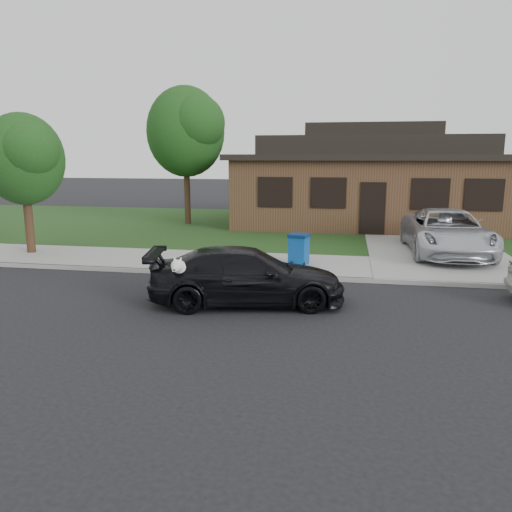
# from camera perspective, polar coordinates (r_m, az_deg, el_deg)

# --- Properties ---
(ground) EXTENTS (120.00, 120.00, 0.00)m
(ground) POSITION_cam_1_polar(r_m,az_deg,el_deg) (10.74, -6.34, -6.78)
(ground) COLOR black
(ground) RESTS_ON ground
(sidewalk) EXTENTS (60.00, 3.00, 0.12)m
(sidewalk) POSITION_cam_1_polar(r_m,az_deg,el_deg) (15.41, -1.03, -0.86)
(sidewalk) COLOR gray
(sidewalk) RESTS_ON ground
(curb) EXTENTS (60.00, 0.12, 0.12)m
(curb) POSITION_cam_1_polar(r_m,az_deg,el_deg) (13.98, -2.24, -2.15)
(curb) COLOR gray
(curb) RESTS_ON ground
(lawn) EXTENTS (60.00, 13.00, 0.13)m
(lawn) POSITION_cam_1_polar(r_m,az_deg,el_deg) (23.18, 2.89, 3.31)
(lawn) COLOR #193814
(lawn) RESTS_ON ground
(driveway) EXTENTS (4.50, 13.00, 0.14)m
(driveway) POSITION_cam_1_polar(r_m,az_deg,el_deg) (20.25, 18.81, 1.53)
(driveway) COLOR gray
(driveway) RESTS_ON ground
(sedan) EXTENTS (4.70, 2.64, 1.29)m
(sedan) POSITION_cam_1_polar(r_m,az_deg,el_deg) (11.35, -1.13, -2.32)
(sedan) COLOR black
(sedan) RESTS_ON ground
(minivan) EXTENTS (2.53, 5.30, 1.46)m
(minivan) POSITION_cam_1_polar(r_m,az_deg,el_deg) (17.54, 20.97, 2.58)
(minivan) COLOR silver
(minivan) RESTS_ON driveway
(recycling_bin) EXTENTS (0.67, 0.67, 0.92)m
(recycling_bin) POSITION_cam_1_polar(r_m,az_deg,el_deg) (14.98, 4.92, 0.80)
(recycling_bin) COLOR navy
(recycling_bin) RESTS_ON sidewalk
(house) EXTENTS (12.60, 8.60, 4.65)m
(house) POSITION_cam_1_polar(r_m,az_deg,el_deg) (24.80, 12.86, 8.37)
(house) COLOR #422B1C
(house) RESTS_ON ground
(tree_0) EXTENTS (3.78, 3.60, 6.34)m
(tree_0) POSITION_cam_1_polar(r_m,az_deg,el_deg) (23.81, -7.76, 14.08)
(tree_0) COLOR #332114
(tree_0) RESTS_ON ground
(tree_2) EXTENTS (2.73, 2.60, 4.59)m
(tree_2) POSITION_cam_1_polar(r_m,az_deg,el_deg) (18.12, -24.92, 10.17)
(tree_2) COLOR #332114
(tree_2) RESTS_ON ground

